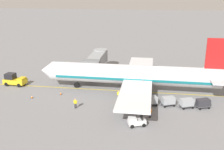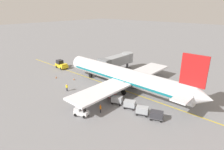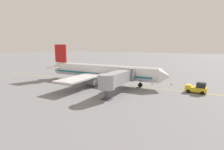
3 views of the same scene
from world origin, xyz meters
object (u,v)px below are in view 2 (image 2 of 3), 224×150
(baggage_cart_front, at_px, (117,99))
(baggage_cart_tail_end, at_px, (157,115))
(ground_crew_wing_walker, at_px, (67,87))
(safety_cone_nose_right, at_px, (74,79))
(ground_crew_marshaller, at_px, (100,108))
(baggage_cart_second_in_train, at_px, (130,104))
(baggage_tug_lead, at_px, (111,95))
(baggage_tug_trailing, at_px, (81,112))
(pushback_tractor, at_px, (61,65))
(safety_cone_nose_left, at_px, (56,77))
(baggage_cart_third_in_train, at_px, (142,110))
(jet_bridge, at_px, (117,61))
(parked_airliner, at_px, (124,76))
(ground_crew_loader, at_px, (102,89))

(baggage_cart_front, xyz_separation_m, baggage_cart_tail_end, (0.16, -8.54, 0.00))
(ground_crew_wing_walker, distance_m, safety_cone_nose_right, 6.87)
(ground_crew_marshaller, bearing_deg, baggage_cart_second_in_train, -32.05)
(baggage_tug_lead, distance_m, baggage_cart_front, 2.86)
(baggage_tug_trailing, xyz_separation_m, baggage_cart_front, (7.43, -1.98, 0.24))
(pushback_tractor, height_order, baggage_tug_lead, pushback_tractor)
(baggage_tug_trailing, bearing_deg, safety_cone_nose_right, 56.25)
(baggage_cart_front, xyz_separation_m, safety_cone_nose_left, (-0.02, 21.21, -0.66))
(baggage_cart_third_in_train, bearing_deg, baggage_tug_trailing, 132.80)
(ground_crew_wing_walker, xyz_separation_m, ground_crew_marshaller, (-1.56, -12.21, 0.00))
(baggage_cart_front, bearing_deg, baggage_tug_lead, 65.84)
(jet_bridge, relative_size, baggage_cart_second_in_train, 4.40)
(parked_airliner, height_order, ground_crew_loader, parked_airliner)
(pushback_tractor, bearing_deg, baggage_cart_second_in_train, -100.79)
(baggage_cart_tail_end, relative_size, ground_crew_marshaller, 1.74)
(baggage_tug_trailing, xyz_separation_m, ground_crew_wing_walker, (4.48, 10.28, 0.24))
(ground_crew_loader, distance_m, safety_cone_nose_right, 10.99)
(jet_bridge, xyz_separation_m, baggage_cart_second_in_train, (-14.45, -15.16, -2.50))
(baggage_tug_trailing, height_order, baggage_cart_third_in_train, baggage_tug_trailing)
(ground_crew_wing_walker, xyz_separation_m, safety_cone_nose_right, (5.29, 4.34, -0.66))
(pushback_tractor, xyz_separation_m, safety_cone_nose_left, (-6.07, -6.42, -0.81))
(jet_bridge, relative_size, ground_crew_marshaller, 7.68)
(jet_bridge, distance_m, ground_crew_wing_walker, 17.79)
(baggage_cart_second_in_train, bearing_deg, baggage_cart_third_in_train, -96.79)
(ground_crew_loader, bearing_deg, baggage_cart_third_in_train, -98.70)
(ground_crew_wing_walker, height_order, ground_crew_marshaller, same)
(parked_airliner, distance_m, safety_cone_nose_left, 19.32)
(parked_airliner, xyz_separation_m, baggage_cart_third_in_train, (-6.47, -9.09, -2.24))
(baggage_cart_second_in_train, xyz_separation_m, safety_cone_nose_left, (-0.25, 24.12, -0.66))
(baggage_cart_front, relative_size, ground_crew_marshaller, 1.74)
(baggage_cart_tail_end, xyz_separation_m, safety_cone_nose_right, (2.18, 25.13, -0.66))
(ground_crew_wing_walker, bearing_deg, baggage_cart_second_in_train, -78.20)
(ground_crew_marshaller, relative_size, safety_cone_nose_left, 2.86)
(ground_crew_loader, bearing_deg, parked_airliner, -27.55)
(baggage_cart_front, height_order, baggage_cart_third_in_train, same)
(baggage_cart_tail_end, height_order, safety_cone_nose_right, baggage_cart_tail_end)
(jet_bridge, relative_size, safety_cone_nose_right, 21.99)
(baggage_cart_second_in_train, relative_size, baggage_cart_tail_end, 1.00)
(pushback_tractor, bearing_deg, parked_airliner, -89.30)
(pushback_tractor, xyz_separation_m, safety_cone_nose_right, (-3.71, -11.04, -0.81))
(pushback_tractor, relative_size, ground_crew_loader, 2.71)
(baggage_cart_third_in_train, distance_m, ground_crew_wing_walker, 18.37)
(parked_airliner, height_order, baggage_tug_lead, parked_airliner)
(jet_bridge, xyz_separation_m, baggage_cart_third_in_train, (-14.80, -18.15, -2.50))
(parked_airliner, xyz_separation_m, safety_cone_nose_right, (-4.00, 13.40, -2.90))
(ground_crew_loader, bearing_deg, baggage_cart_tail_end, -95.93)
(baggage_tug_lead, relative_size, baggage_cart_front, 0.92)
(pushback_tractor, xyz_separation_m, baggage_cart_front, (-6.04, -27.63, -0.15))
(baggage_tug_lead, height_order, baggage_cart_second_in_train, baggage_tug_lead)
(ground_crew_loader, bearing_deg, baggage_tug_lead, -98.72)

